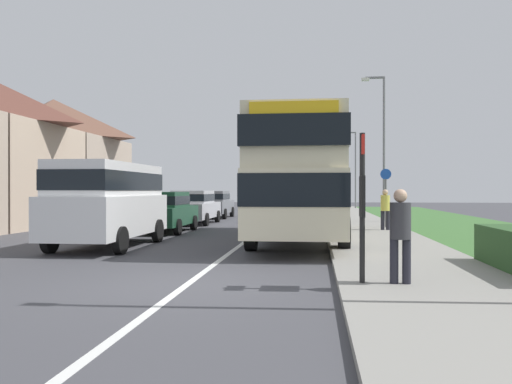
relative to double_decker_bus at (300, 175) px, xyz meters
name	(u,v)px	position (x,y,z in m)	size (l,w,h in m)	color
ground_plane	(189,283)	(-1.74, -8.04, -2.14)	(120.00, 120.00, 0.00)	#424247
lane_marking_centre	(247,240)	(-1.74, -0.04, -2.14)	(0.14, 60.00, 0.01)	silver
pavement_near_side	(385,246)	(2.46, -2.04, -2.08)	(3.20, 68.00, 0.12)	gray
double_decker_bus	(300,175)	(0.00, 0.00, 0.00)	(2.80, 10.91, 3.70)	beige
parked_van_white	(109,198)	(-5.43, -2.61, -0.72)	(2.11, 5.10, 2.41)	silver
parked_car_dark_green	(163,210)	(-5.40, 2.63, -1.27)	(2.01, 4.06, 1.57)	#19472D
parked_car_silver	(194,206)	(-5.34, 7.57, -1.25)	(1.94, 4.56, 1.62)	#B7B7BC
parked_car_grey	(214,203)	(-5.45, 13.11, -1.27)	(1.91, 4.29, 1.58)	slate
pedestrian_at_stop	(400,231)	(1.87, -8.30, -1.17)	(0.34, 0.34, 1.67)	#23232D
pedestrian_walking_away	(385,208)	(3.15, 3.33, -1.17)	(0.34, 0.34, 1.67)	#23232D
bus_stop_sign	(362,197)	(1.26, -8.28, -0.60)	(0.09, 0.52, 2.60)	black
cycle_route_sign	(386,195)	(3.37, 4.81, -0.72)	(0.44, 0.08, 2.52)	slate
street_lamp_mid	(382,139)	(3.70, 8.82, 1.99)	(1.14, 0.20, 7.17)	slate
street_lamp_far	(354,164)	(3.73, 27.32, 1.65)	(1.14, 0.20, 6.51)	slate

